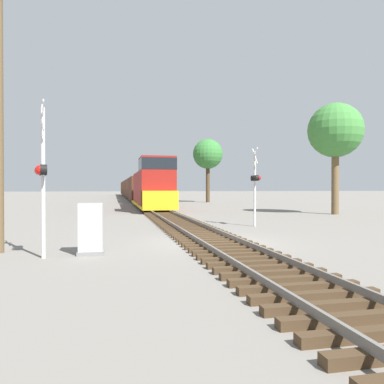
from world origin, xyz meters
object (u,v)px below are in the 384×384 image
at_px(freight_train, 133,189).
at_px(crossing_signal_far, 255,181).
at_px(crossing_signal_near, 42,172).
at_px(relay_cabinet, 91,229).
at_px(tree_far_right, 335,131).
at_px(tree_mid_background, 208,155).

xyz_separation_m(freight_train, crossing_signal_far, (3.85, -51.31, 0.55)).
xyz_separation_m(freight_train, crossing_signal_near, (-5.70, -58.58, 0.63)).
xyz_separation_m(relay_cabinet, tree_far_right, (17.67, 14.19, 5.69)).
xyz_separation_m(freight_train, relay_cabinet, (-4.34, -58.23, -1.13)).
relative_size(freight_train, crossing_signal_far, 20.22).
bearing_deg(crossing_signal_near, crossing_signal_far, 114.97).
bearing_deg(crossing_signal_far, crossing_signal_near, 131.63).
relative_size(crossing_signal_far, tree_mid_background, 0.47).
bearing_deg(tree_far_right, relay_cabinet, -141.24).
relative_size(crossing_signal_near, tree_far_right, 0.53).
height_order(crossing_signal_far, tree_mid_background, tree_mid_background).
relative_size(freight_train, crossing_signal_near, 18.49).
height_order(freight_train, tree_far_right, tree_far_right).
distance_m(crossing_signal_far, relay_cabinet, 10.85).
distance_m(relay_cabinet, tree_mid_background, 42.37).
distance_m(tree_far_right, tree_mid_background, 25.65).
distance_m(relay_cabinet, tree_far_right, 23.37).
bearing_deg(relay_cabinet, tree_mid_background, 70.62).
height_order(tree_far_right, tree_mid_background, tree_mid_background).
bearing_deg(relay_cabinet, crossing_signal_far, 40.21).
bearing_deg(relay_cabinet, freight_train, 85.74).
relative_size(freight_train, tree_mid_background, 9.46).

